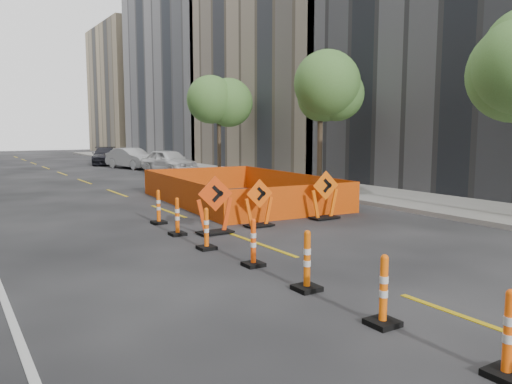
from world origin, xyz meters
TOP-DOWN VIEW (x-y plane):
  - ground_plane at (0.00, 0.00)m, footprint 140.00×140.00m
  - sidewalk_right at (9.00, 12.00)m, footprint 4.00×90.00m
  - bld_right_c at (17.00, 23.80)m, footprint 12.00×16.00m
  - bld_right_d at (17.00, 40.20)m, footprint 12.00×18.00m
  - bld_right_e at (17.00, 58.60)m, footprint 12.00×14.00m
  - tree_r_b at (8.40, 12.00)m, footprint 2.80×2.80m
  - tree_r_c at (8.40, 22.00)m, footprint 2.80×2.80m
  - channelizer_1 at (-1.24, -3.10)m, footprint 0.41×0.41m
  - channelizer_2 at (-1.28, -1.26)m, footprint 0.41×0.41m
  - channelizer_3 at (-1.23, 0.58)m, footprint 0.43×0.43m
  - channelizer_4 at (-1.19, 2.42)m, footprint 0.39×0.39m
  - channelizer_5 at (-1.35, 4.27)m, footprint 0.39×0.39m
  - channelizer_6 at (-1.30, 6.11)m, footprint 0.40×0.40m
  - channelizer_7 at (-1.12, 7.95)m, footprint 0.41×0.41m
  - chevron_sign_left at (-0.36, 5.74)m, footprint 1.17×0.85m
  - chevron_sign_center at (1.19, 5.96)m, footprint 0.97×0.63m
  - chevron_sign_right at (3.64, 5.93)m, footprint 1.09×0.72m
  - safety_fence at (3.24, 10.70)m, footprint 5.63×8.88m
  - parked_car_near at (6.05, 24.62)m, footprint 2.70×4.91m
  - parked_car_mid at (5.25, 29.83)m, footprint 2.81×4.85m
  - parked_car_far at (4.79, 35.20)m, footprint 3.32×5.32m

SIDE VIEW (x-z plane):
  - ground_plane at x=0.00m, z-range 0.00..0.00m
  - sidewalk_right at x=9.00m, z-range 0.00..0.15m
  - channelizer_5 at x=-1.35m, z-range 0.00..1.00m
  - channelizer_4 at x=-1.19m, z-range 0.00..1.00m
  - channelizer_6 at x=-1.30m, z-range 0.00..1.02m
  - channelizer_7 at x=-1.12m, z-range 0.00..1.03m
  - channelizer_1 at x=-1.24m, z-range 0.00..1.04m
  - channelizer_2 at x=-1.28m, z-range 0.00..1.05m
  - safety_fence at x=3.24m, z-range 0.00..1.07m
  - channelizer_3 at x=-1.23m, z-range 0.00..1.08m
  - chevron_sign_center at x=1.19m, z-range 0.00..1.40m
  - parked_car_far at x=4.79m, z-range 0.00..1.44m
  - parked_car_mid at x=5.25m, z-range 0.00..1.51m
  - chevron_sign_right at x=3.64m, z-range 0.00..1.54m
  - parked_car_near at x=6.05m, z-range 0.00..1.58m
  - chevron_sign_left at x=-0.36m, z-range 0.00..1.58m
  - tree_r_b at x=8.40m, z-range 1.55..7.50m
  - tree_r_c at x=8.40m, z-range 1.55..7.50m
  - bld_right_c at x=17.00m, z-range 0.00..14.00m
  - bld_right_e at x=17.00m, z-range 0.00..16.00m
  - bld_right_d at x=17.00m, z-range 0.00..20.00m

